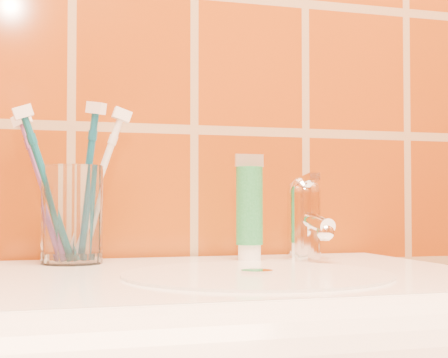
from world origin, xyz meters
name	(u,v)px	position (x,y,z in m)	size (l,w,h in m)	color
glass_tumbler	(72,215)	(-0.19, 1.11, 0.91)	(0.08, 0.08, 0.13)	white
toothpaste_tube	(249,210)	(0.06, 1.10, 0.92)	(0.04, 0.04, 0.15)	white
faucet	(305,215)	(0.14, 1.09, 0.91)	(0.05, 0.11, 0.12)	white
toothbrush_0	(87,184)	(-0.17, 1.11, 0.96)	(0.05, 0.04, 0.22)	navy
toothbrush_1	(97,186)	(-0.15, 1.13, 0.95)	(0.09, 0.03, 0.22)	silver
toothbrush_2	(44,188)	(-0.22, 1.13, 0.95)	(0.08, 0.07, 0.21)	#7C4BA2
toothbrush_3	(48,187)	(-0.22, 1.10, 0.95)	(0.09, 0.03, 0.21)	#0C5366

